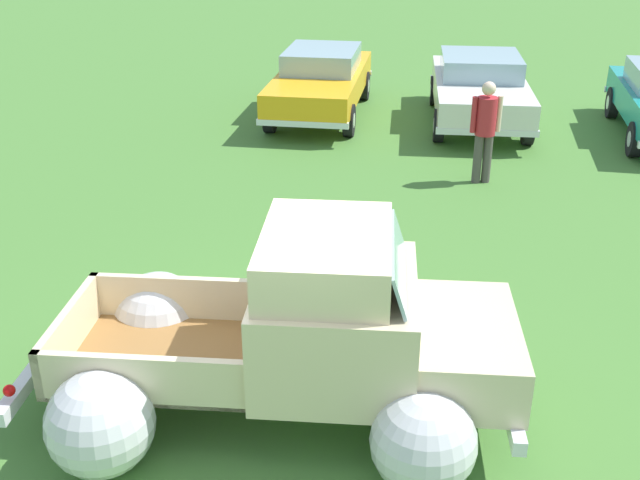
{
  "coord_description": "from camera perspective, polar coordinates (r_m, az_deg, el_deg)",
  "views": [
    {
      "loc": [
        2.31,
        -5.7,
        4.71
      ],
      "look_at": [
        0.0,
        1.64,
        1.1
      ],
      "focal_mm": 42.8,
      "sensor_mm": 36.0,
      "label": 1
    }
  ],
  "objects": [
    {
      "name": "show_car_0",
      "position": [
        17.15,
        0.07,
        11.91
      ],
      "size": [
        2.48,
        4.85,
        1.43
      ],
      "rotation": [
        0.0,
        0.0,
        -1.42
      ],
      "color": "black",
      "rests_on": "ground"
    },
    {
      "name": "lane_cone_0",
      "position": [
        9.35,
        3.91,
        -2.97
      ],
      "size": [
        0.36,
        0.36,
        0.63
      ],
      "color": "black",
      "rests_on": "ground"
    },
    {
      "name": "vintage_pickup_truck",
      "position": [
        7.27,
        -0.85,
        -7.79
      ],
      "size": [
        4.92,
        3.51,
        1.96
      ],
      "rotation": [
        0.0,
        0.0,
        0.22
      ],
      "color": "black",
      "rests_on": "ground"
    },
    {
      "name": "spectator_0",
      "position": [
        13.25,
        12.26,
        8.34
      ],
      "size": [
        0.52,
        0.45,
        1.76
      ],
      "rotation": [
        0.0,
        0.0,
        5.15
      ],
      "color": "#4C4742",
      "rests_on": "ground"
    },
    {
      "name": "ground_plane",
      "position": [
        7.75,
        -3.74,
        -12.35
      ],
      "size": [
        80.0,
        80.0,
        0.0
      ],
      "primitive_type": "plane",
      "color": "#477A33"
    },
    {
      "name": "show_car_1",
      "position": [
        16.88,
        11.82,
        11.17
      ],
      "size": [
        2.76,
        4.73,
        1.43
      ],
      "rotation": [
        0.0,
        0.0,
        -1.37
      ],
      "color": "black",
      "rests_on": "ground"
    }
  ]
}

